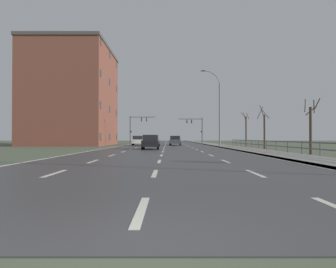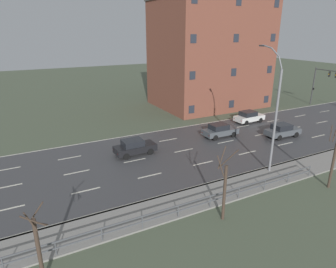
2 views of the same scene
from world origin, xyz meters
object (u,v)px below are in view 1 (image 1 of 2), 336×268
Objects in this scene: street_lamp_midground at (219,109)px; car_far_right at (153,141)px; traffic_signal_right at (196,126)px; car_near_left at (176,140)px; car_mid_centre at (138,140)px; brick_building at (74,97)px; car_distant at (151,142)px; traffic_signal_left at (137,124)px.

street_lamp_midground is 10.24m from car_far_right.
traffic_signal_right is 17.15m from car_near_left.
car_near_left is at bearing -106.95° from traffic_signal_right.
brick_building is (-11.08, 0.94, 7.44)m from car_mid_centre.
car_mid_centre is at bearing 113.08° from car_far_right.
car_distant is 1.00× the size of car_far_right.
street_lamp_midground is 13.38m from car_distant.
car_mid_centre is 0.25× the size of brick_building.
car_far_right is at bearing -110.16° from traffic_signal_right.
car_far_right is at bearing -78.47° from traffic_signal_left.
traffic_signal_right is 34.29m from car_distant.
brick_building reaches higher than street_lamp_midground.
brick_building reaches higher than traffic_signal_left.
brick_building is (-17.26, 1.47, 7.44)m from car_near_left.
traffic_signal_right reaches higher than car_far_right.
car_distant is at bearing -52.57° from brick_building.
traffic_signal_right is at bearing 91.99° from street_lamp_midground.
traffic_signal_left is at bearing 102.34° from car_far_right.
brick_building is at bearing 151.35° from car_far_right.
traffic_signal_right is (-0.84, 24.16, -1.30)m from street_lamp_midground.
traffic_signal_left is (-13.07, 1.00, 0.33)m from traffic_signal_right.
car_near_left is at bearing 78.46° from car_distant.
brick_building is (-13.91, 7.86, 7.44)m from car_far_right.
street_lamp_midground is at bearing 44.34° from car_distant.
car_mid_centre is at bearing 98.73° from car_distant.
car_distant and car_far_right have the same top height.
street_lamp_midground reaches higher than traffic_signal_right.
brick_building reaches higher than car_distant.
traffic_signal_right is 1.34× the size of car_mid_centre.
car_near_left is at bearing -64.56° from traffic_signal_left.
car_far_right is (2.83, -6.92, 0.00)m from car_mid_centre.
traffic_signal_right reaches higher than car_distant.
car_mid_centre is (-3.10, 17.58, 0.00)m from car_distant.
traffic_signal_right is at bearing 33.49° from brick_building.
traffic_signal_right is 1.33× the size of car_near_left.
street_lamp_midground is 2.57× the size of car_far_right.
car_far_right is (-8.27, -22.53, -3.07)m from traffic_signal_right.
car_distant and car_mid_centre have the same top height.
car_far_right is at bearing -114.75° from car_near_left.
car_mid_centre is at bearing 144.43° from street_lamp_midground.
traffic_signal_left is 17.07m from car_mid_centre.
traffic_signal_right is 0.92× the size of traffic_signal_left.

